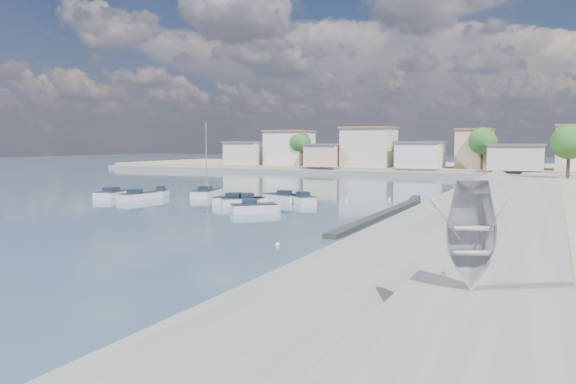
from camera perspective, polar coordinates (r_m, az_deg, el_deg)
The scene contains 18 objects.
ground at distance 80.24m, azimuth 10.63°, elevation 0.36°, with size 400.00×400.00×0.00m, color #2D445B.
seawall_walkway at distance 50.71m, azimuth 23.20°, elevation -1.60°, with size 5.00×90.00×1.80m, color slate.
breakwater at distance 52.19m, azimuth 10.33°, elevation -1.90°, with size 2.00×31.02×0.35m.
far_shore_land at distance 131.08m, azimuth 16.43°, elevation 2.32°, with size 160.00×40.00×1.40m, color gray.
far_shore_quay at distance 110.42m, azimuth 14.73°, elevation 1.74°, with size 160.00×2.50×0.80m, color slate.
far_town at distance 114.71m, azimuth 20.61°, elevation 3.97°, with size 113.01×12.80×8.35m.
shore_trees at distance 106.17m, azimuth 18.95°, elevation 4.65°, with size 74.56×38.32×7.92m.
motorboat_a at distance 65.13m, azimuth -14.82°, elevation -0.44°, with size 2.51×5.18×1.48m.
motorboat_b at distance 51.43m, azimuth -3.24°, elevation -1.70°, with size 4.16×4.03×1.48m.
motorboat_c at distance 61.31m, azimuth -0.80°, elevation -0.61°, with size 4.96×3.29×1.48m.
motorboat_d at distance 57.28m, azimuth -4.92°, elevation -1.02°, with size 4.53×4.39×1.48m.
motorboat_e at distance 68.70m, azimuth -17.13°, elevation -0.22°, with size 3.29×6.22×1.48m.
motorboat_f at distance 59.50m, azimuth 1.31°, elevation -0.78°, with size 4.29×4.29×1.48m.
motorboat_g at distance 67.83m, azimuth -12.89°, elevation -0.19°, with size 3.05×4.17×1.48m.
motorboat_h at distance 57.65m, azimuth -4.75°, elevation -0.98°, with size 5.80×2.69×1.48m.
sailboat at distance 67.99m, azimuth -8.19°, elevation -0.08°, with size 3.82×6.97×9.00m.
mooring_buoys at distance 54.09m, azimuth 8.51°, elevation -1.76°, with size 9.66×39.50×0.31m.
overturned_dinghy at distance 18.57m, azimuth 17.88°, elevation -8.44°, with size 3.50×1.64×0.66m, color #A5A8AD.
Camera 1 is at (20.25, -37.38, 6.37)m, focal length 35.00 mm.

